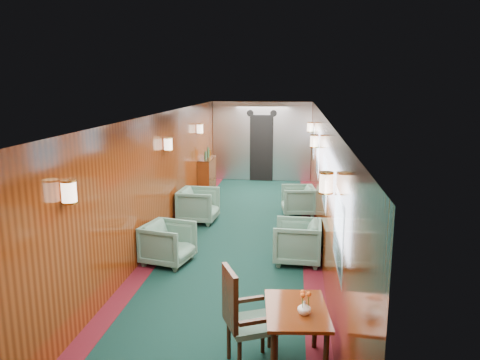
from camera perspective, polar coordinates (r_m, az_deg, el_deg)
The scene contains 12 objects.
room at distance 8.35m, azimuth -0.33°, elevation 2.69°, with size 12.00×12.10×2.40m.
bulkhead at distance 14.24m, azimuth 2.66°, elevation 4.67°, with size 2.98×0.17×2.39m.
windows_right at distance 8.57m, azimuth 9.80°, elevation 1.51°, with size 0.02×8.60×0.80m.
wall_sconces at distance 8.88m, azimuth 0.12°, elevation 4.26°, with size 2.97×7.97×0.25m.
dining_table at distance 5.08m, azimuth 6.87°, elevation -16.40°, with size 0.72×0.96×0.68m.
side_chair at distance 5.04m, azimuth 0.26°, elevation -16.09°, with size 0.64×0.66×1.12m.
credenza at distance 12.69m, azimuth -4.04°, elevation 0.59°, with size 0.34×1.07×1.24m.
flower_vase at distance 4.90m, azimuth 7.84°, elevation -15.17°, with size 0.14×0.14×0.14m, color white.
armchair_left_near at distance 7.91m, azimuth -8.75°, elevation -7.63°, with size 0.73×0.76×0.69m, color #1E473B.
armchair_left_far at distance 10.11m, azimuth -5.08°, elevation -3.09°, with size 0.78×0.80×0.73m, color #1E473B.
armchair_right_near at distance 7.91m, azimuth 6.98°, elevation -7.48°, with size 0.76×0.78×0.71m, color #1E473B.
armchair_right_far at distance 10.71m, azimuth 7.08°, elevation -2.47°, with size 0.71×0.73×0.66m, color #1E473B.
Camera 1 is at (1.03, -8.17, 2.97)m, focal length 35.00 mm.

